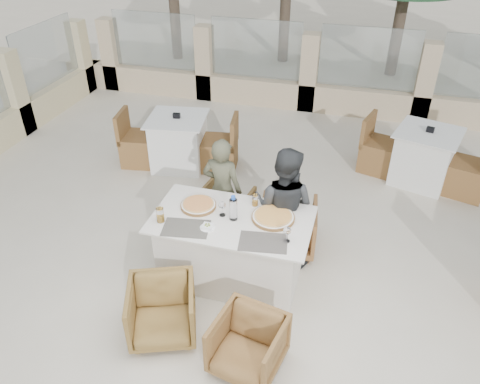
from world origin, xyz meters
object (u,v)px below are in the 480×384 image
(pizza_left, at_px, (198,205))
(wine_glass_centre, at_px, (222,208))
(wine_glass_corner, at_px, (287,234))
(armchair_near_right, at_px, (248,345))
(dining_table, at_px, (232,248))
(beer_glass_right, at_px, (255,200))
(diner_right, at_px, (283,207))
(diner_left, at_px, (222,190))
(water_bottle, at_px, (233,208))
(pizza_right, at_px, (273,217))
(bg_table_a, at_px, (179,142))
(bg_table_b, at_px, (424,157))
(olive_dish, at_px, (207,226))
(armchair_near_left, at_px, (162,311))
(armchair_far_right, at_px, (288,226))
(beer_glass_left, at_px, (160,215))
(armchair_far_left, at_px, (225,211))

(pizza_left, height_order, wine_glass_centre, wine_glass_centre)
(wine_glass_corner, bearing_deg, armchair_near_right, -99.52)
(dining_table, relative_size, beer_glass_right, 12.98)
(diner_right, bearing_deg, wine_glass_corner, 112.62)
(diner_left, height_order, diner_right, diner_right)
(water_bottle, distance_m, armchair_near_right, 1.30)
(pizza_right, height_order, diner_left, diner_left)
(pizza_right, relative_size, bg_table_a, 0.26)
(bg_table_b, bearing_deg, diner_right, -110.17)
(pizza_left, distance_m, olive_dish, 0.37)
(beer_glass_right, height_order, armchair_near_right, beer_glass_right)
(pizza_left, height_order, wine_glass_corner, wine_glass_corner)
(diner_left, bearing_deg, armchair_near_left, 91.83)
(wine_glass_centre, bearing_deg, armchair_far_right, 46.90)
(pizza_left, relative_size, water_bottle, 1.34)
(dining_table, distance_m, bg_table_b, 3.28)
(pizza_left, height_order, bg_table_b, pizza_left)
(water_bottle, xyz_separation_m, wine_glass_centre, (-0.13, 0.03, -0.05))
(armchair_near_right, distance_m, bg_table_b, 3.96)
(dining_table, distance_m, armchair_far_right, 0.81)
(beer_glass_left, height_order, olive_dish, beer_glass_left)
(diner_right, bearing_deg, dining_table, 54.75)
(beer_glass_left, bearing_deg, armchair_far_right, 37.81)
(pizza_right, distance_m, armchair_near_right, 1.27)
(dining_table, xyz_separation_m, bg_table_a, (-1.45, 2.09, 0.00))
(pizza_right, distance_m, beer_glass_left, 1.12)
(armchair_far_right, distance_m, bg_table_b, 2.48)
(pizza_left, bearing_deg, dining_table, -14.92)
(water_bottle, bearing_deg, wine_glass_corner, -18.95)
(beer_glass_left, distance_m, armchair_near_right, 1.50)
(beer_glass_right, bearing_deg, olive_dish, -124.85)
(pizza_left, distance_m, diner_left, 0.57)
(dining_table, height_order, pizza_right, pizza_right)
(armchair_far_left, distance_m, bg_table_b, 2.97)
(olive_dish, xyz_separation_m, armchair_far_left, (-0.14, 0.96, -0.51))
(pizza_left, height_order, water_bottle, water_bottle)
(beer_glass_left, distance_m, beer_glass_right, 0.98)
(water_bottle, xyz_separation_m, diner_left, (-0.32, 0.65, -0.26))
(beer_glass_left, height_order, armchair_near_right, beer_glass_left)
(pizza_right, distance_m, armchair_far_left, 1.10)
(beer_glass_right, relative_size, diner_right, 0.09)
(armchair_far_right, bearing_deg, wine_glass_centre, 39.17)
(wine_glass_corner, height_order, bg_table_b, wine_glass_corner)
(armchair_near_left, relative_size, diner_right, 0.44)
(wine_glass_corner, distance_m, beer_glass_right, 0.65)
(armchair_near_right, bearing_deg, armchair_near_left, -178.15)
(dining_table, distance_m, armchair_near_right, 1.14)
(beer_glass_right, xyz_separation_m, diner_right, (0.28, 0.15, -0.14))
(water_bottle, height_order, wine_glass_corner, water_bottle)
(pizza_left, distance_m, beer_glass_left, 0.43)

